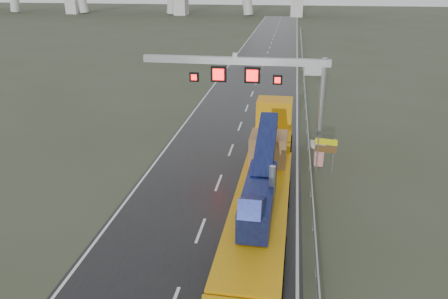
% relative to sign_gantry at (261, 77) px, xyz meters
% --- Properties ---
extents(ground, '(400.00, 400.00, 0.00)m').
position_rel_sign_gantry_xyz_m(ground, '(-2.10, -17.99, -5.61)').
color(ground, '#353A28').
rests_on(ground, ground).
extents(road, '(11.00, 200.00, 0.02)m').
position_rel_sign_gantry_xyz_m(road, '(-2.10, 22.01, -5.60)').
color(road, black).
rests_on(road, ground).
extents(guardrail, '(0.20, 140.00, 1.40)m').
position_rel_sign_gantry_xyz_m(guardrail, '(4.00, 12.01, -4.91)').
color(guardrail, gray).
rests_on(guardrail, ground).
extents(sign_gantry, '(14.90, 1.20, 7.42)m').
position_rel_sign_gantry_xyz_m(sign_gantry, '(0.00, 0.00, 0.00)').
color(sign_gantry, '#B6B6B1').
rests_on(sign_gantry, ground).
extents(heavy_haul_truck, '(3.35, 20.92, 4.90)m').
position_rel_sign_gantry_xyz_m(heavy_haul_truck, '(1.08, -8.32, -3.71)').
color(heavy_haul_truck, '#CD760B').
rests_on(heavy_haul_truck, ground).
extents(exit_sign_pair, '(1.51, 0.29, 2.60)m').
position_rel_sign_gantry_xyz_m(exit_sign_pair, '(5.00, -5.19, -3.80)').
color(exit_sign_pair, gray).
rests_on(exit_sign_pair, ground).
extents(striped_barrier, '(0.66, 0.36, 1.11)m').
position_rel_sign_gantry_xyz_m(striped_barrier, '(4.67, -3.99, -5.06)').
color(striped_barrier, red).
rests_on(striped_barrier, ground).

